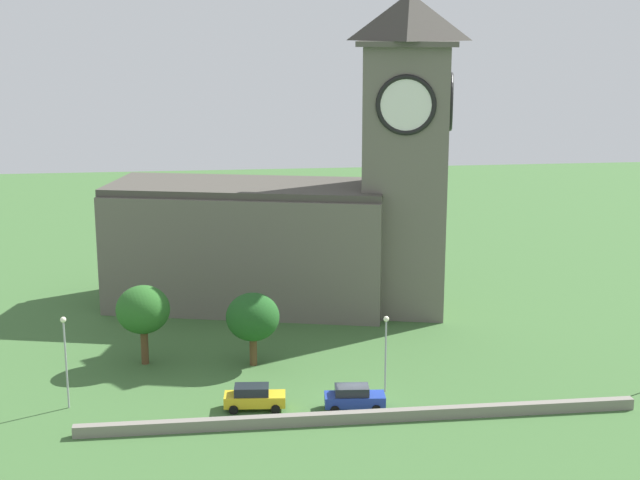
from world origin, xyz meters
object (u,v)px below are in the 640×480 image
(car_blue, at_px, (354,397))
(streetlamp_west_mid, at_px, (386,341))
(tree_riverside_east, at_px, (253,317))
(tree_riverside_west, at_px, (143,310))
(church, at_px, (300,215))
(car_yellow, at_px, (254,397))
(streetlamp_west_end, at_px, (65,348))

(car_blue, xyz_separation_m, streetlamp_west_mid, (2.94, 3.05, 3.25))
(car_blue, bearing_deg, tree_riverside_east, 124.40)
(streetlamp_west_mid, height_order, tree_riverside_west, tree_riverside_west)
(streetlamp_west_mid, distance_m, tree_riverside_west, 20.66)
(church, distance_m, streetlamp_west_mid, 24.14)
(church, height_order, car_blue, church)
(church, relative_size, streetlamp_west_mid, 5.78)
(church, distance_m, car_yellow, 27.35)
(church, relative_size, tree_riverside_west, 5.24)
(tree_riverside_west, bearing_deg, car_blue, -35.77)
(car_blue, distance_m, streetlamp_west_mid, 5.33)
(streetlamp_west_end, xyz_separation_m, tree_riverside_west, (5.09, 8.61, -0.02))
(streetlamp_west_mid, bearing_deg, tree_riverside_west, 155.93)
(streetlamp_west_end, distance_m, streetlamp_west_mid, 23.96)
(car_yellow, relative_size, tree_riverside_west, 0.69)
(car_yellow, xyz_separation_m, tree_riverside_east, (0.43, 9.13, 3.23))
(church, xyz_separation_m, tree_riverside_west, (-14.67, -14.77, -4.69))
(car_blue, xyz_separation_m, tree_riverside_west, (-15.92, 11.47, 3.78))
(car_yellow, xyz_separation_m, streetlamp_west_end, (-13.68, 1.90, 3.80))
(streetlamp_west_mid, distance_m, tree_riverside_east, 12.10)
(church, xyz_separation_m, streetlamp_west_mid, (4.19, -23.20, -5.21))
(church, distance_m, streetlamp_west_end, 30.97)
(car_blue, height_order, streetlamp_west_end, streetlamp_west_end)
(church, bearing_deg, streetlamp_west_end, -130.21)
(car_yellow, bearing_deg, church, 76.47)
(car_yellow, distance_m, streetlamp_west_mid, 10.97)
(streetlamp_west_end, height_order, streetlamp_west_mid, streetlamp_west_end)
(car_blue, bearing_deg, streetlamp_west_end, 172.25)
(car_blue, bearing_deg, church, 92.73)
(car_yellow, xyz_separation_m, streetlamp_west_mid, (10.27, 2.09, 3.25))
(car_yellow, relative_size, car_blue, 1.01)
(church, height_order, car_yellow, church)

